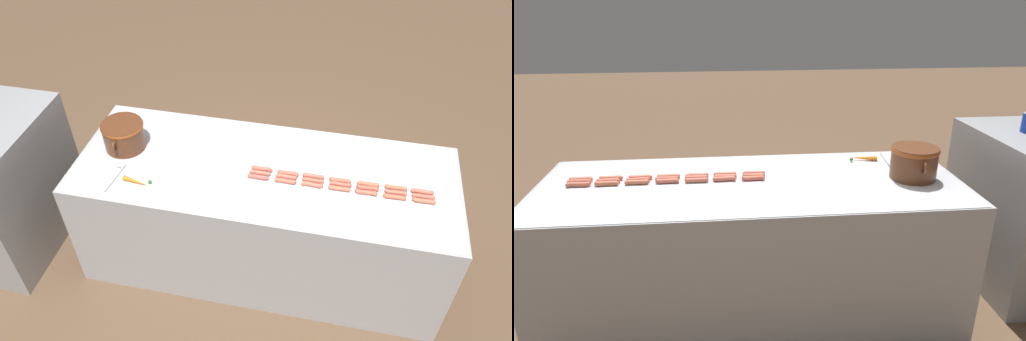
% 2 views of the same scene
% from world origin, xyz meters
% --- Properties ---
extents(ground_plane, '(20.00, 20.00, 0.00)m').
position_xyz_m(ground_plane, '(0.00, 0.00, 0.00)').
color(ground_plane, brown).
extents(griddle_counter, '(0.92, 2.39, 0.87)m').
position_xyz_m(griddle_counter, '(0.00, 0.00, 0.43)').
color(griddle_counter, '#ADAFB5').
rests_on(griddle_counter, ground_plane).
extents(hot_dog_0, '(0.03, 0.13, 0.03)m').
position_xyz_m(hot_dog_0, '(-0.10, -0.96, 0.88)').
color(hot_dog_0, '#C1684C').
rests_on(hot_dog_0, griddle_counter).
extents(hot_dog_1, '(0.03, 0.13, 0.03)m').
position_xyz_m(hot_dog_1, '(-0.10, -0.79, 0.88)').
color(hot_dog_1, '#CA6449').
rests_on(hot_dog_1, griddle_counter).
extents(hot_dog_2, '(0.03, 0.13, 0.03)m').
position_xyz_m(hot_dog_2, '(-0.09, -0.63, 0.88)').
color(hot_dog_2, '#CC624B').
rests_on(hot_dog_2, griddle_counter).
extents(hot_dog_3, '(0.03, 0.13, 0.03)m').
position_xyz_m(hot_dog_3, '(-0.09, -0.47, 0.88)').
color(hot_dog_3, '#CA674C').
rests_on(hot_dog_3, griddle_counter).
extents(hot_dog_4, '(0.04, 0.13, 0.03)m').
position_xyz_m(hot_dog_4, '(-0.09, -0.31, 0.88)').
color(hot_dog_4, '#C96750').
rests_on(hot_dog_4, griddle_counter).
extents(hot_dog_5, '(0.03, 0.13, 0.03)m').
position_xyz_m(hot_dog_5, '(-0.10, -0.15, 0.88)').
color(hot_dog_5, '#C2624B').
rests_on(hot_dog_5, griddle_counter).
extents(hot_dog_6, '(0.03, 0.13, 0.03)m').
position_xyz_m(hot_dog_6, '(-0.10, 0.02, 0.88)').
color(hot_dog_6, '#C35A4E').
rests_on(hot_dog_6, griddle_counter).
extents(hot_dog_7, '(0.03, 0.13, 0.03)m').
position_xyz_m(hot_dog_7, '(-0.06, -0.96, 0.88)').
color(hot_dog_7, '#C7614D').
rests_on(hot_dog_7, griddle_counter).
extents(hot_dog_8, '(0.04, 0.13, 0.03)m').
position_xyz_m(hot_dog_8, '(-0.06, -0.80, 0.88)').
color(hot_dog_8, '#C86551').
rests_on(hot_dog_8, griddle_counter).
extents(hot_dog_9, '(0.03, 0.13, 0.03)m').
position_xyz_m(hot_dog_9, '(-0.06, -0.64, 0.88)').
color(hot_dog_9, '#C85A48').
rests_on(hot_dog_9, griddle_counter).
extents(hot_dog_10, '(0.03, 0.13, 0.03)m').
position_xyz_m(hot_dog_10, '(-0.06, -0.48, 0.88)').
color(hot_dog_10, '#C35B4C').
rests_on(hot_dog_10, griddle_counter).
extents(hot_dog_11, '(0.03, 0.13, 0.03)m').
position_xyz_m(hot_dog_11, '(-0.06, -0.31, 0.88)').
color(hot_dog_11, '#C45E4A').
rests_on(hot_dog_11, griddle_counter).
extents(hot_dog_12, '(0.03, 0.13, 0.03)m').
position_xyz_m(hot_dog_12, '(-0.06, -0.15, 0.88)').
color(hot_dog_12, '#CD6550').
rests_on(hot_dog_12, griddle_counter).
extents(hot_dog_13, '(0.03, 0.13, 0.03)m').
position_xyz_m(hot_dog_13, '(-0.06, 0.02, 0.88)').
color(hot_dog_13, '#BF6850').
rests_on(hot_dog_13, griddle_counter).
extents(hot_dog_14, '(0.03, 0.13, 0.03)m').
position_xyz_m(hot_dog_14, '(-0.02, -0.95, 0.88)').
color(hot_dog_14, '#CB654E').
rests_on(hot_dog_14, griddle_counter).
extents(hot_dog_15, '(0.03, 0.13, 0.03)m').
position_xyz_m(hot_dog_15, '(-0.02, -0.80, 0.88)').
color(hot_dog_15, '#C16847').
rests_on(hot_dog_15, griddle_counter).
extents(hot_dog_16, '(0.03, 0.13, 0.03)m').
position_xyz_m(hot_dog_16, '(-0.02, -0.64, 0.88)').
color(hot_dog_16, '#C66849').
rests_on(hot_dog_16, griddle_counter).
extents(hot_dog_17, '(0.03, 0.13, 0.03)m').
position_xyz_m(hot_dog_17, '(-0.02, -0.47, 0.88)').
color(hot_dog_17, '#C16149').
rests_on(hot_dog_17, griddle_counter).
extents(hot_dog_18, '(0.03, 0.13, 0.03)m').
position_xyz_m(hot_dog_18, '(-0.02, -0.31, 0.88)').
color(hot_dog_18, '#C3644E').
rests_on(hot_dog_18, griddle_counter).
extents(hot_dog_19, '(0.03, 0.13, 0.03)m').
position_xyz_m(hot_dog_19, '(-0.02, -0.15, 0.88)').
color(hot_dog_19, '#C45D49').
rests_on(hot_dog_19, griddle_counter).
extents(hot_dog_20, '(0.03, 0.13, 0.03)m').
position_xyz_m(hot_dog_20, '(-0.02, 0.01, 0.88)').
color(hot_dog_20, '#C85C4A').
rests_on(hot_dog_20, griddle_counter).
extents(bean_pot, '(0.34, 0.27, 0.19)m').
position_xyz_m(bean_pot, '(0.03, 0.93, 0.97)').
color(bean_pot, '#562D19').
rests_on(bean_pot, griddle_counter).
extents(serving_spoon, '(0.27, 0.07, 0.02)m').
position_xyz_m(serving_spoon, '(-0.20, 0.89, 0.88)').
color(serving_spoon, '#B7B7BC').
rests_on(serving_spoon, griddle_counter).
extents(carrot, '(0.07, 0.18, 0.03)m').
position_xyz_m(carrot, '(-0.29, 0.73, 0.88)').
color(carrot, orange).
rests_on(carrot, griddle_counter).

